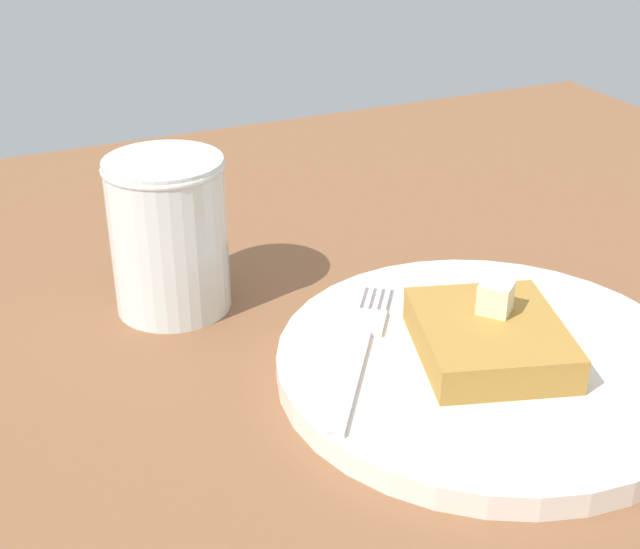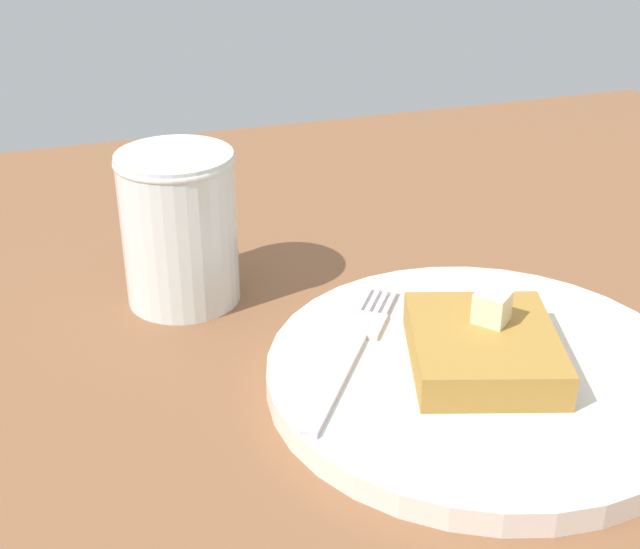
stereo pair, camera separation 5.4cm
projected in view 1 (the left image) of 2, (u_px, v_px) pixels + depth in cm
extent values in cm
cube|color=brown|center=(437.00, 375.00, 54.39)|extent=(96.22, 96.22, 1.99)
cylinder|color=silver|center=(487.00, 364.00, 52.30)|extent=(24.75, 24.75, 1.46)
torus|color=#323336|center=(487.00, 360.00, 52.15)|extent=(24.75, 24.75, 0.80)
cube|color=#A57832|center=(489.00, 338.00, 51.47)|extent=(10.57, 11.48, 2.14)
cube|color=beige|center=(495.00, 298.00, 51.63)|extent=(2.44, 2.47, 1.84)
cube|color=silver|center=(351.00, 380.00, 49.25)|extent=(6.49, 8.70, 0.36)
cube|color=silver|center=(367.00, 322.00, 54.83)|extent=(3.41, 3.56, 0.36)
cube|color=silver|center=(361.00, 298.00, 57.58)|extent=(2.10, 2.80, 0.36)
cube|color=silver|center=(369.00, 299.00, 57.49)|extent=(2.10, 2.80, 0.36)
cube|color=silver|center=(378.00, 299.00, 57.40)|extent=(2.10, 2.80, 0.36)
cube|color=silver|center=(386.00, 300.00, 57.31)|extent=(2.10, 2.80, 0.36)
cylinder|color=#56270E|center=(172.00, 266.00, 58.74)|extent=(7.00, 7.00, 5.92)
cylinder|color=silver|center=(169.00, 235.00, 57.71)|extent=(7.61, 7.61, 10.39)
torus|color=silver|center=(163.00, 166.00, 55.53)|extent=(7.80, 7.80, 0.50)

